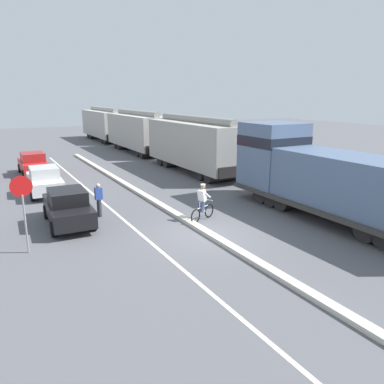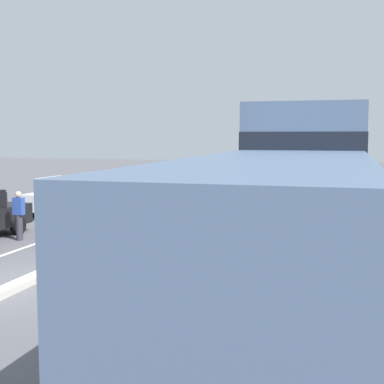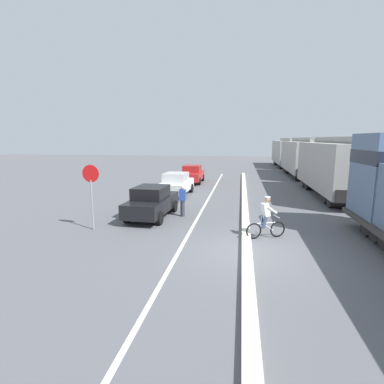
% 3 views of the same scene
% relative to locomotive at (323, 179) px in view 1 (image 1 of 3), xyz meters
% --- Properties ---
extents(ground_plane, '(120.00, 120.00, 0.00)m').
position_rel_locomotive_xyz_m(ground_plane, '(-6.05, 0.51, -1.80)').
color(ground_plane, '#56565B').
extents(median_curb, '(0.36, 36.00, 0.16)m').
position_rel_locomotive_xyz_m(median_curb, '(-6.05, 6.51, -1.72)').
color(median_curb, beige).
rests_on(median_curb, ground).
extents(lane_stripe, '(0.14, 36.00, 0.01)m').
position_rel_locomotive_xyz_m(lane_stripe, '(-8.45, 6.51, -1.79)').
color(lane_stripe, silver).
rests_on(lane_stripe, ground).
extents(locomotive, '(3.10, 11.61, 4.20)m').
position_rel_locomotive_xyz_m(locomotive, '(0.00, 0.00, 0.00)').
color(locomotive, slate).
rests_on(locomotive, ground).
extents(hopper_car_lead, '(2.90, 10.60, 4.18)m').
position_rel_locomotive_xyz_m(hopper_car_lead, '(0.00, 12.16, 0.28)').
color(hopper_car_lead, '#A19E97').
rests_on(hopper_car_lead, ground).
extents(hopper_car_middle, '(2.90, 10.60, 4.18)m').
position_rel_locomotive_xyz_m(hopper_car_middle, '(0.00, 23.76, 0.28)').
color(hopper_car_middle, '#A8A59D').
rests_on(hopper_car_middle, ground).
extents(hopper_car_trailing, '(2.90, 10.60, 4.18)m').
position_rel_locomotive_xyz_m(hopper_car_trailing, '(0.00, 35.36, 0.28)').
color(hopper_car_trailing, '#ADABA3').
rests_on(hopper_car_trailing, ground).
extents(parked_car_black, '(1.98, 4.27, 1.62)m').
position_rel_locomotive_xyz_m(parked_car_black, '(-10.78, 4.63, -0.98)').
color(parked_car_black, black).
rests_on(parked_car_black, ground).
extents(parked_car_white, '(1.97, 4.27, 1.62)m').
position_rel_locomotive_xyz_m(parked_car_white, '(-10.84, 10.77, -0.98)').
color(parked_car_white, silver).
rests_on(parked_car_white, ground).
extents(parked_car_red, '(1.86, 4.21, 1.62)m').
position_rel_locomotive_xyz_m(parked_car_red, '(-10.71, 17.03, -0.98)').
color(parked_car_red, red).
rests_on(parked_car_red, ground).
extents(cyclist, '(1.60, 0.75, 1.71)m').
position_rel_locomotive_xyz_m(cyclist, '(-5.29, 2.18, -0.98)').
color(cyclist, black).
rests_on(cyclist, ground).
extents(stop_sign, '(0.76, 0.08, 2.88)m').
position_rel_locomotive_xyz_m(stop_sign, '(-12.74, 2.16, 0.23)').
color(stop_sign, gray).
rests_on(stop_sign, ground).
extents(pedestrian_by_cars, '(0.34, 0.22, 1.62)m').
position_rel_locomotive_xyz_m(pedestrian_by_cars, '(-9.27, 5.05, -0.95)').
color(pedestrian_by_cars, '#33333D').
rests_on(pedestrian_by_cars, ground).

